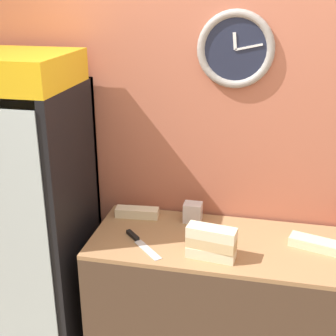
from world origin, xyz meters
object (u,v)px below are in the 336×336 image
object	(u,v)px
sandwich_stack_top	(212,233)
napkin_dispenser	(193,212)
sandwich_stack_middle	(211,243)
sandwich_flat_right	(137,212)
beverage_cooler	(26,194)
chefs_knife	(138,241)
sandwich_stack_bottom	(211,253)
sandwich_flat_left	(315,244)

from	to	relation	value
sandwich_stack_top	napkin_dispenser	size ratio (longest dim) A/B	2.25
sandwich_stack_middle	napkin_dispenser	xyz separation A→B (m)	(-0.16, 0.39, -0.03)
sandwich_flat_right	napkin_dispenser	xyz separation A→B (m)	(0.35, 0.01, 0.03)
beverage_cooler	napkin_dispenser	bearing A→B (deg)	9.55
beverage_cooler	chefs_knife	xyz separation A→B (m)	(0.75, -0.15, -0.15)
beverage_cooler	sandwich_stack_bottom	world-z (taller)	beverage_cooler
beverage_cooler	chefs_knife	world-z (taller)	beverage_cooler
chefs_knife	sandwich_stack_middle	bearing A→B (deg)	-10.07
sandwich_stack_bottom	chefs_knife	xyz separation A→B (m)	(-0.42, 0.08, -0.02)
sandwich_flat_left	chefs_knife	size ratio (longest dim) A/B	1.08
sandwich_stack_middle	beverage_cooler	bearing A→B (deg)	169.37
beverage_cooler	sandwich_stack_top	size ratio (longest dim) A/B	7.04
sandwich_flat_left	sandwich_flat_right	distance (m)	1.08
sandwich_flat_left	chefs_knife	distance (m)	0.99
sandwich_flat_right	sandwich_stack_bottom	bearing A→B (deg)	-36.24
sandwich_stack_bottom	sandwich_stack_top	distance (m)	0.12
sandwich_flat_left	sandwich_stack_bottom	bearing A→B (deg)	-158.33
beverage_cooler	sandwich_stack_middle	size ratio (longest dim) A/B	7.03
sandwich_stack_bottom	sandwich_stack_top	xyz separation A→B (m)	(-0.00, 0.00, 0.12)
beverage_cooler	chefs_knife	size ratio (longest dim) A/B	6.98
sandwich_stack_middle	sandwich_flat_right	world-z (taller)	sandwich_stack_middle
beverage_cooler	napkin_dispenser	size ratio (longest dim) A/B	15.86
sandwich_stack_middle	sandwich_stack_top	xyz separation A→B (m)	(0.00, 0.00, 0.06)
sandwich_stack_middle	sandwich_flat_right	bearing A→B (deg)	143.76
sandwich_stack_top	napkin_dispenser	world-z (taller)	sandwich_stack_top
sandwich_flat_left	napkin_dispenser	distance (m)	0.74
beverage_cooler	chefs_knife	bearing A→B (deg)	-10.95
chefs_knife	napkin_dispenser	distance (m)	0.41
sandwich_flat_right	sandwich_flat_left	bearing A→B (deg)	-8.40
beverage_cooler	sandwich_stack_middle	distance (m)	1.20
sandwich_stack_bottom	chefs_knife	size ratio (longest dim) A/B	0.98
sandwich_stack_middle	sandwich_stack_top	bearing A→B (deg)	0.00
sandwich_flat_left	chefs_knife	xyz separation A→B (m)	(-0.98, -0.14, -0.02)
sandwich_stack_middle	chefs_knife	world-z (taller)	sandwich_stack_middle
beverage_cooler	sandwich_stack_top	world-z (taller)	beverage_cooler
sandwich_stack_middle	sandwich_flat_right	xyz separation A→B (m)	(-0.51, 0.38, -0.06)
beverage_cooler	napkin_dispenser	distance (m)	1.03
sandwich_stack_middle	sandwich_stack_top	world-z (taller)	sandwich_stack_top
sandwich_flat_left	napkin_dispenser	xyz separation A→B (m)	(-0.72, 0.17, 0.03)
beverage_cooler	sandwich_stack_bottom	xyz separation A→B (m)	(1.17, -0.22, -0.13)
sandwich_flat_right	beverage_cooler	bearing A→B (deg)	-166.66
sandwich_stack_bottom	sandwich_stack_top	size ratio (longest dim) A/B	0.99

